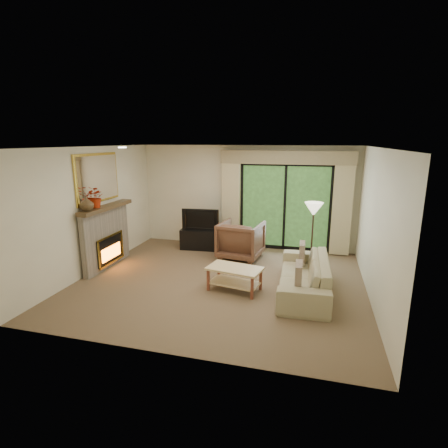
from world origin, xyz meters
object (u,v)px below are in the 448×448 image
(media_console, at_px, (202,239))
(armchair, at_px, (241,240))
(sofa, at_px, (304,275))
(coffee_table, at_px, (235,279))

(media_console, distance_m, armchair, 1.24)
(armchair, bearing_deg, sofa, 141.71)
(armchair, xyz_separation_m, coffee_table, (0.27, -1.80, -0.22))
(armchair, distance_m, coffee_table, 1.84)
(media_console, xyz_separation_m, armchair, (1.13, -0.47, 0.18))
(armchair, height_order, sofa, armchair)
(coffee_table, bearing_deg, armchair, 109.29)
(armchair, distance_m, sofa, 2.16)
(sofa, distance_m, coffee_table, 1.27)
(media_console, distance_m, sofa, 3.31)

